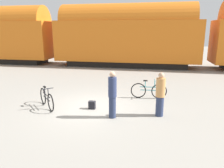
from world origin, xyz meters
name	(u,v)px	position (x,y,z in m)	size (l,w,h in m)	color
ground_plane	(92,107)	(0.00, 0.00, 0.00)	(80.00, 80.00, 0.00)	gray
freight_train	(126,34)	(0.00, 11.38, 2.93)	(40.51, 3.16, 5.61)	black
rail_near	(125,67)	(0.00, 10.66, 0.01)	(52.51, 0.07, 0.01)	#4C4238
rail_far	(127,65)	(0.00, 12.10, 0.01)	(52.51, 0.07, 0.01)	#4C4238
bicycle_teal	(149,90)	(2.41, 1.77, 0.40)	(1.76, 0.46, 0.94)	black
bicycle_black	(47,99)	(-1.88, -0.45, 0.40)	(1.32, 1.37, 0.94)	black
person_in_navy	(112,95)	(1.12, -1.00, 0.92)	(0.32, 0.32, 1.81)	#283351
person_in_tan	(160,95)	(2.90, -0.47, 0.87)	(0.36, 0.36, 1.74)	#283351
backpack	(92,105)	(0.08, -0.23, 0.17)	(0.28, 0.20, 0.34)	black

